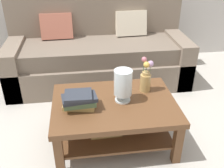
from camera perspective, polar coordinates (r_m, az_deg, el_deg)
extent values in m
plane|color=#B7B2A8|center=(2.86, -0.03, -7.25)|extent=(10.00, 10.00, 0.00)
cube|color=#7A6B5B|center=(3.48, -2.86, 3.35)|extent=(2.28, 0.90, 0.36)
cube|color=#6E6052|center=(3.33, -2.93, 7.44)|extent=(2.04, 0.74, 0.20)
cube|color=#7A6B5B|center=(3.61, -3.59, 13.38)|extent=(2.28, 0.20, 0.70)
cube|color=#7A6B5B|center=(3.51, -20.12, 3.90)|extent=(0.20, 0.90, 0.60)
cube|color=#7A6B5B|center=(3.65, 13.67, 5.92)|extent=(0.20, 0.90, 0.60)
cube|color=#B26651|center=(3.48, -12.06, 12.32)|extent=(0.41, 0.20, 0.34)
cube|color=beige|center=(3.54, 4.18, 13.17)|extent=(0.41, 0.20, 0.34)
cube|color=brown|center=(2.32, 0.50, -4.50)|extent=(1.10, 0.78, 0.05)
cube|color=brown|center=(2.20, -11.52, -15.06)|extent=(0.07, 0.07, 0.39)
cube|color=brown|center=(2.32, 14.18, -12.60)|extent=(0.07, 0.07, 0.39)
cube|color=brown|center=(2.72, -10.94, -5.08)|extent=(0.07, 0.07, 0.39)
cube|color=brown|center=(2.82, 9.50, -3.57)|extent=(0.07, 0.07, 0.39)
cube|color=brown|center=(2.49, 0.47, -9.72)|extent=(0.98, 0.66, 0.02)
cube|color=tan|center=(2.43, -1.49, -10.04)|extent=(0.29, 0.21, 0.03)
cube|color=#2D333D|center=(2.48, -1.72, -8.31)|extent=(0.28, 0.21, 0.03)
cube|color=#51704C|center=(2.44, -1.67, -8.07)|extent=(0.30, 0.23, 0.03)
cube|color=tan|center=(2.25, -7.18, -4.57)|extent=(0.29, 0.20, 0.04)
cube|color=#51704C|center=(2.23, -7.15, -3.66)|extent=(0.28, 0.21, 0.04)
cube|color=#2D333D|center=(2.19, -7.18, -3.10)|extent=(0.31, 0.20, 0.03)
cube|color=#2D333D|center=(2.17, -7.44, -2.47)|extent=(0.23, 0.20, 0.03)
cylinder|color=silver|center=(2.33, 2.35, -3.43)|extent=(0.14, 0.14, 0.02)
cylinder|color=silver|center=(2.31, 2.37, -2.73)|extent=(0.04, 0.04, 0.05)
cylinder|color=silver|center=(2.24, 2.44, 0.33)|extent=(0.16, 0.16, 0.23)
sphere|color=tan|center=(2.27, 1.81, -1.07)|extent=(0.05, 0.05, 0.05)
sphere|color=tan|center=(2.28, 2.95, -0.74)|extent=(0.06, 0.06, 0.06)
cylinder|color=tan|center=(2.46, 7.32, 0.27)|extent=(0.10, 0.10, 0.17)
cylinder|color=tan|center=(2.41, 7.47, 2.34)|extent=(0.07, 0.07, 0.03)
cylinder|color=#426638|center=(2.40, 8.37, 3.39)|extent=(0.01, 0.01, 0.06)
sphere|color=#B28CB7|center=(2.38, 8.45, 4.44)|extent=(0.06, 0.06, 0.06)
cylinder|color=#426638|center=(2.39, 6.99, 3.95)|extent=(0.01, 0.01, 0.10)
sphere|color=#C66B7A|center=(2.36, 7.09, 5.39)|extent=(0.05, 0.05, 0.05)
cylinder|color=#426638|center=(2.37, 7.51, 3.16)|extent=(0.01, 0.01, 0.07)
sphere|color=gold|center=(2.35, 7.59, 4.24)|extent=(0.06, 0.06, 0.06)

